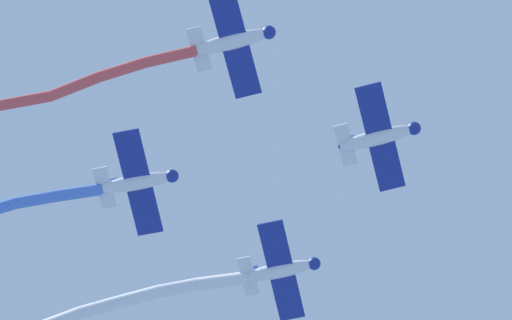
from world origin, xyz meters
The scene contains 5 objects.
airplane_lead centered at (4.31, 5.90, 75.52)m, with size 7.36×5.52×1.83m.
airplane_left_wing centered at (-3.72, -1.79, 75.12)m, with size 7.31×5.46×1.83m.
smoke_trail_left_wing centered at (-5.08, -14.20, 75.94)m, with size 4.46×20.25×2.47m.
airplane_right_wing centered at (12.00, -2.12, 75.82)m, with size 7.35×5.50×1.83m.
airplane_slot centered at (3.97, -9.81, 75.32)m, with size 7.27×5.41×1.83m.
Camera 1 is at (31.41, 2.65, 4.53)m, focal length 83.79 mm.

